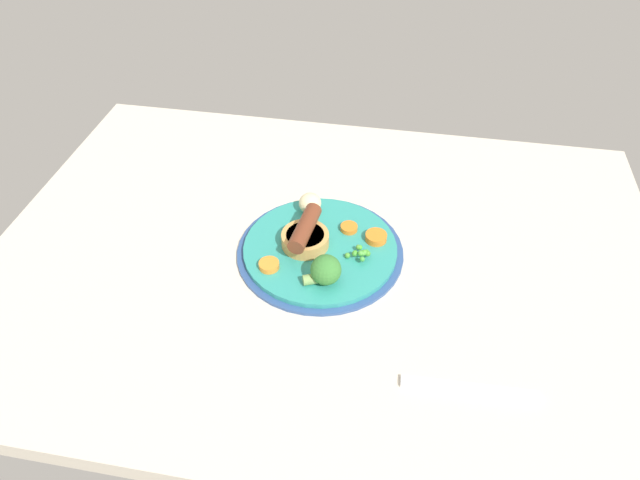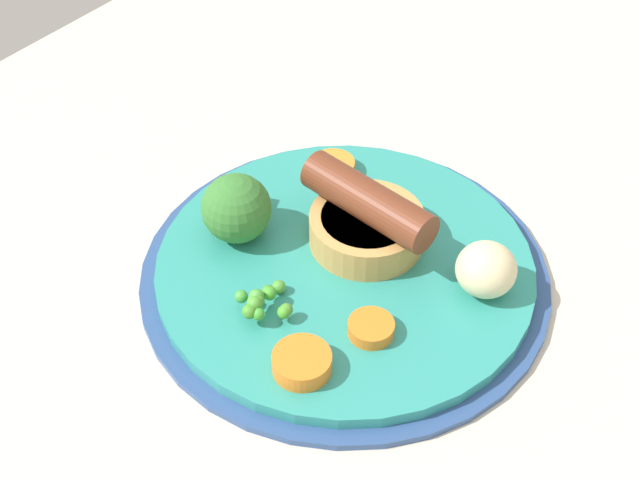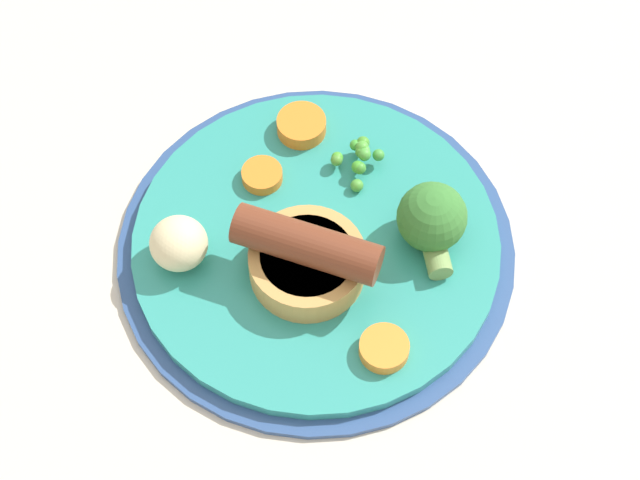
# 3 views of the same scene
# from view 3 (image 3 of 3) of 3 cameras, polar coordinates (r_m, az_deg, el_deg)

# --- Properties ---
(dining_table) EXTENTS (1.10, 0.80, 0.03)m
(dining_table) POSITION_cam_3_polar(r_m,az_deg,el_deg) (0.75, -0.09, -0.73)
(dining_table) COLOR beige
(dining_table) RESTS_ON ground
(dinner_plate) EXTENTS (0.27, 0.27, 0.01)m
(dinner_plate) POSITION_cam_3_polar(r_m,az_deg,el_deg) (0.73, -0.00, -0.41)
(dinner_plate) COLOR #2D4C84
(dinner_plate) RESTS_ON dining_table
(sausage_pudding) EXTENTS (0.08, 0.10, 0.05)m
(sausage_pudding) POSITION_cam_3_polar(r_m,az_deg,el_deg) (0.70, -0.80, -0.89)
(sausage_pudding) COLOR tan
(sausage_pudding) RESTS_ON dinner_plate
(pea_pile) EXTENTS (0.04, 0.03, 0.02)m
(pea_pile) POSITION_cam_3_polar(r_m,az_deg,el_deg) (0.75, 2.12, 4.46)
(pea_pile) COLOR green
(pea_pile) RESTS_ON dinner_plate
(broccoli_floret_near) EXTENTS (0.06, 0.05, 0.05)m
(broccoli_floret_near) POSITION_cam_3_polar(r_m,az_deg,el_deg) (0.71, 6.01, 1.11)
(broccoli_floret_near) COLOR #387A33
(broccoli_floret_near) RESTS_ON dinner_plate
(potato_chunk_0) EXTENTS (0.04, 0.04, 0.04)m
(potato_chunk_0) POSITION_cam_3_polar(r_m,az_deg,el_deg) (0.71, -7.54, -0.18)
(potato_chunk_0) COLOR beige
(potato_chunk_0) RESTS_ON dinner_plate
(carrot_slice_0) EXTENTS (0.04, 0.04, 0.01)m
(carrot_slice_0) POSITION_cam_3_polar(r_m,az_deg,el_deg) (0.75, -3.11, 3.47)
(carrot_slice_0) COLOR orange
(carrot_slice_0) RESTS_ON dinner_plate
(carrot_slice_1) EXTENTS (0.04, 0.04, 0.01)m
(carrot_slice_1) POSITION_cam_3_polar(r_m,az_deg,el_deg) (0.68, 3.44, -5.79)
(carrot_slice_1) COLOR orange
(carrot_slice_1) RESTS_ON dinner_plate
(carrot_slice_3) EXTENTS (0.05, 0.05, 0.01)m
(carrot_slice_3) POSITION_cam_3_polar(r_m,az_deg,el_deg) (0.77, -1.00, 6.13)
(carrot_slice_3) COLOR orange
(carrot_slice_3) RESTS_ON dinner_plate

